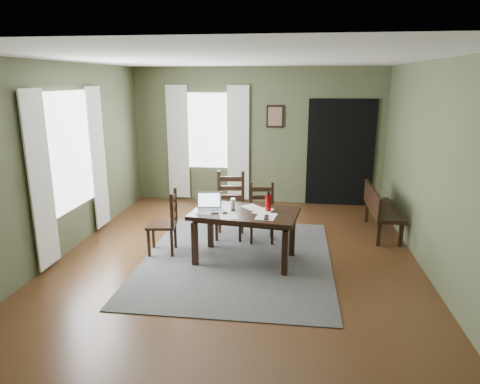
# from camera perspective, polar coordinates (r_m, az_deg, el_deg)

# --- Properties ---
(ground) EXTENTS (5.00, 6.00, 0.01)m
(ground) POSITION_cam_1_polar(r_m,az_deg,el_deg) (6.10, -0.37, -8.96)
(ground) COLOR #492C16
(room_shell) EXTENTS (5.02, 6.02, 2.71)m
(room_shell) POSITION_cam_1_polar(r_m,az_deg,el_deg) (5.62, -0.40, 8.15)
(room_shell) COLOR #4C5437
(room_shell) RESTS_ON ground
(rug) EXTENTS (2.60, 3.20, 0.01)m
(rug) POSITION_cam_1_polar(r_m,az_deg,el_deg) (6.10, -0.37, -8.87)
(rug) COLOR #434343
(rug) RESTS_ON ground
(dining_table) EXTENTS (1.51, 1.02, 0.71)m
(dining_table) POSITION_cam_1_polar(r_m,az_deg,el_deg) (5.84, 0.66, -3.41)
(dining_table) COLOR black
(dining_table) RESTS_ON rug
(chair_end) EXTENTS (0.45, 0.45, 0.92)m
(chair_end) POSITION_cam_1_polar(r_m,az_deg,el_deg) (6.25, -9.95, -4.08)
(chair_end) COLOR black
(chair_end) RESTS_ON rug
(chair_back_left) EXTENTS (0.47, 0.47, 1.03)m
(chair_back_left) POSITION_cam_1_polar(r_m,az_deg,el_deg) (6.78, -1.35, -1.89)
(chair_back_left) COLOR black
(chair_back_left) RESTS_ON rug
(chair_back_right) EXTENTS (0.43, 0.43, 0.89)m
(chair_back_right) POSITION_cam_1_polar(r_m,az_deg,el_deg) (6.65, 2.92, -2.85)
(chair_back_right) COLOR black
(chair_back_right) RESTS_ON rug
(bench) EXTENTS (0.43, 1.34, 0.76)m
(bench) POSITION_cam_1_polar(r_m,az_deg,el_deg) (7.31, 18.10, -1.85)
(bench) COLOR black
(bench) RESTS_ON ground
(laptop) EXTENTS (0.38, 0.32, 0.23)m
(laptop) POSITION_cam_1_polar(r_m,az_deg,el_deg) (5.88, -4.14, -1.81)
(laptop) COLOR #B7B7BC
(laptop) RESTS_ON dining_table
(computer_mouse) EXTENTS (0.08, 0.11, 0.03)m
(computer_mouse) POSITION_cam_1_polar(r_m,az_deg,el_deg) (5.72, -2.05, -2.69)
(computer_mouse) COLOR #3F3F42
(computer_mouse) RESTS_ON dining_table
(tv_remote) EXTENTS (0.05, 0.18, 0.02)m
(tv_remote) POSITION_cam_1_polar(r_m,az_deg,el_deg) (5.54, 3.53, -3.40)
(tv_remote) COLOR black
(tv_remote) RESTS_ON dining_table
(drinking_glass) EXTENTS (0.08, 0.08, 0.15)m
(drinking_glass) POSITION_cam_1_polar(r_m,az_deg,el_deg) (5.90, -0.95, -1.57)
(drinking_glass) COLOR silver
(drinking_glass) RESTS_ON dining_table
(water_bottle) EXTENTS (0.09, 0.09, 0.27)m
(water_bottle) POSITION_cam_1_polar(r_m,az_deg,el_deg) (5.81, 3.78, -1.38)
(water_bottle) COLOR #B40D0D
(water_bottle) RESTS_ON dining_table
(paper_a) EXTENTS (0.21, 0.27, 0.00)m
(paper_a) POSITION_cam_1_polar(r_m,az_deg,el_deg) (5.82, -4.69, -2.61)
(paper_a) COLOR white
(paper_a) RESTS_ON dining_table
(paper_b) EXTENTS (0.29, 0.35, 0.00)m
(paper_b) POSITION_cam_1_polar(r_m,az_deg,el_deg) (5.60, 3.50, -3.26)
(paper_b) COLOR white
(paper_b) RESTS_ON dining_table
(paper_c) EXTENTS (0.35, 0.35, 0.00)m
(paper_c) POSITION_cam_1_polar(r_m,az_deg,el_deg) (5.99, 1.61, -2.04)
(paper_c) COLOR white
(paper_c) RESTS_ON dining_table
(paper_d) EXTENTS (0.30, 0.34, 0.00)m
(paper_d) POSITION_cam_1_polar(r_m,az_deg,el_deg) (5.83, 3.06, -2.54)
(paper_d) COLOR white
(paper_d) RESTS_ON dining_table
(paper_e) EXTENTS (0.30, 0.35, 0.00)m
(paper_e) POSITION_cam_1_polar(r_m,az_deg,el_deg) (5.63, -1.59, -3.16)
(paper_e) COLOR white
(paper_e) RESTS_ON dining_table
(window_left) EXTENTS (0.01, 1.30, 1.70)m
(window_left) POSITION_cam_1_polar(r_m,az_deg,el_deg) (6.66, -21.80, 5.06)
(window_left) COLOR white
(window_left) RESTS_ON ground
(window_back) EXTENTS (1.00, 0.01, 1.50)m
(window_back) POSITION_cam_1_polar(r_m,az_deg,el_deg) (8.74, -4.31, 8.15)
(window_back) COLOR white
(window_back) RESTS_ON ground
(curtain_left_near) EXTENTS (0.03, 0.48, 2.30)m
(curtain_left_near) POSITION_cam_1_polar(r_m,az_deg,el_deg) (5.99, -25.05, 1.31)
(curtain_left_near) COLOR silver
(curtain_left_near) RESTS_ON ground
(curtain_left_far) EXTENTS (0.03, 0.48, 2.30)m
(curtain_left_far) POSITION_cam_1_polar(r_m,az_deg,el_deg) (7.40, -18.39, 4.28)
(curtain_left_far) COLOR silver
(curtain_left_far) RESTS_ON ground
(curtain_back_left) EXTENTS (0.44, 0.03, 2.30)m
(curtain_back_left) POSITION_cam_1_polar(r_m,az_deg,el_deg) (8.89, -8.26, 6.52)
(curtain_back_left) COLOR silver
(curtain_back_left) RESTS_ON ground
(curtain_back_right) EXTENTS (0.44, 0.03, 2.30)m
(curtain_back_right) POSITION_cam_1_polar(r_m,az_deg,el_deg) (8.64, -0.26, 6.44)
(curtain_back_right) COLOR silver
(curtain_back_right) RESTS_ON ground
(framed_picture) EXTENTS (0.34, 0.03, 0.44)m
(framed_picture) POSITION_cam_1_polar(r_m,az_deg,el_deg) (8.54, 4.70, 10.01)
(framed_picture) COLOR black
(framed_picture) RESTS_ON ground
(doorway_back) EXTENTS (1.30, 0.03, 2.10)m
(doorway_back) POSITION_cam_1_polar(r_m,az_deg,el_deg) (8.67, 13.25, 5.07)
(doorway_back) COLOR black
(doorway_back) RESTS_ON ground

